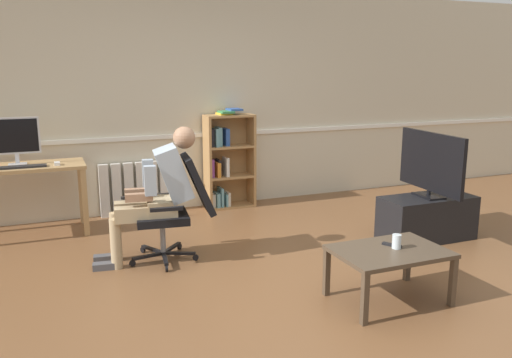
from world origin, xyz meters
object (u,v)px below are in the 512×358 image
drinking_glass (397,242)px  keyboard (24,167)px  computer_mouse (57,164)px  computer_desk (27,177)px  coffee_table (389,256)px  office_chair (178,204)px  radiator (135,188)px  person_seated (157,191)px  imac_monitor (15,138)px  tv_screen (431,163)px  bookshelf (226,161)px  tv_stand (427,218)px  spare_remote (392,245)px

drinking_glass → keyboard: bearing=134.8°
computer_mouse → computer_desk: bearing=158.2°
coffee_table → office_chair: bearing=130.1°
radiator → person_seated: (-0.07, -1.65, 0.34)m
computer_mouse → drinking_glass: bearing=-49.1°
keyboard → coffee_table: bearing=-45.8°
imac_monitor → keyboard: imac_monitor is taller
person_seated → radiator: bearing=-174.9°
keyboard → computer_mouse: computer_mouse is taller
computer_desk → drinking_glass: size_ratio=10.60×
tv_screen → coffee_table: size_ratio=1.18×
computer_mouse → radiator: bearing=30.6°
imac_monitor → office_chair: size_ratio=0.51×
bookshelf → tv_stand: 2.53m
computer_desk → tv_stand: (3.79, -1.71, -0.41)m
coffee_table → keyboard: bearing=134.2°
person_seated → drinking_glass: size_ratio=11.30×
computer_mouse → person_seated: bearing=-55.1°
keyboard → bookshelf: 2.36m
tv_stand → computer_desk: bearing=155.7°
imac_monitor → radiator: bearing=14.1°
coffee_table → computer_desk: bearing=132.5°
person_seated → coffee_table: 2.11m
keyboard → bookshelf: (2.32, 0.43, -0.17)m
computer_mouse → person_seated: person_seated is taller
computer_desk → person_seated: bearing=-49.0°
radiator → spare_remote: bearing=-65.2°
person_seated → tv_screen: size_ratio=1.26×
radiator → computer_mouse: bearing=-149.4°
computer_desk → tv_screen: tv_screen is taller
keyboard → coffee_table: keyboard is taller
person_seated → imac_monitor: bearing=-131.3°
tv_screen → drinking_glass: (-1.20, -1.06, -0.33)m
imac_monitor → drinking_glass: bearing=-46.8°
office_chair → tv_stand: bearing=87.8°
tv_stand → drinking_glass: drinking_glass is taller
spare_remote → bookshelf: bearing=-113.5°
computer_desk → keyboard: bearing=-97.8°
office_chair → drinking_glass: 1.98m
keyboard → tv_stand: 4.16m
tv_stand → drinking_glass: 1.61m
imac_monitor → tv_screen: bearing=-24.8°
person_seated → drinking_glass: 2.14m
imac_monitor → drinking_glass: size_ratio=4.51×
radiator → office_chair: 1.69m
office_chair → person_seated: bearing=-90.0°
imac_monitor → keyboard: size_ratio=1.13×
imac_monitor → office_chair: (1.37, -1.36, -0.51)m
coffee_table → imac_monitor: bearing=132.5°
tv_stand → spare_remote: bearing=-140.1°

